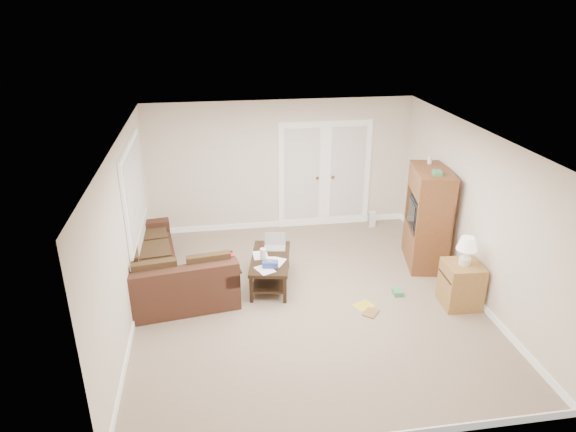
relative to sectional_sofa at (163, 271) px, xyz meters
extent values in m
plane|color=gray|center=(2.15, -0.71, -0.30)|extent=(5.50, 5.50, 0.00)
cube|color=white|center=(2.15, -0.71, 2.20)|extent=(5.00, 5.50, 0.02)
cube|color=silver|center=(-0.35, -0.71, 0.95)|extent=(0.02, 5.50, 2.50)
cube|color=silver|center=(4.65, -0.71, 0.95)|extent=(0.02, 5.50, 2.50)
cube|color=silver|center=(2.15, 2.04, 0.95)|extent=(5.00, 0.02, 2.50)
cube|color=silver|center=(2.15, -3.46, 0.95)|extent=(5.00, 0.02, 2.50)
cube|color=white|center=(2.55, 2.01, 0.73)|extent=(0.90, 0.04, 2.13)
cube|color=white|center=(3.45, 2.01, 0.73)|extent=(0.90, 0.04, 2.13)
cube|color=white|center=(2.55, 1.99, 0.78)|extent=(0.68, 0.02, 1.80)
cube|color=white|center=(3.45, 1.99, 0.78)|extent=(0.68, 0.02, 1.80)
cube|color=white|center=(-0.32, 0.29, 1.25)|extent=(0.04, 1.92, 1.42)
cube|color=white|center=(-0.30, 0.29, 1.25)|extent=(0.02, 1.74, 1.24)
cube|color=#44261A|center=(-0.23, 0.43, -0.11)|extent=(1.08, 2.14, 0.37)
cube|color=#44261A|center=(-0.52, 0.38, 0.27)|extent=(0.50, 2.05, 0.38)
cube|color=#44261A|center=(-0.36, 1.33, 0.18)|extent=(0.82, 0.32, 0.20)
cube|color=#43301B|center=(-0.16, 0.44, 0.13)|extent=(0.80, 2.01, 0.11)
cube|color=#44261A|center=(0.31, -0.53, -0.11)|extent=(1.70, 1.02, 0.37)
cube|color=#44261A|center=(0.35, -0.82, 0.27)|extent=(1.61, 0.44, 0.38)
cube|color=#44261A|center=(0.99, -0.43, 0.18)|extent=(0.32, 0.82, 0.20)
cube|color=#43301B|center=(0.30, -0.46, 0.13)|extent=(1.57, 0.74, 0.11)
cube|color=black|center=(0.99, -0.43, 0.29)|extent=(0.38, 0.74, 0.03)
cube|color=red|center=(0.97, -0.24, 0.30)|extent=(0.30, 0.15, 0.02)
cube|color=black|center=(1.67, -0.15, 0.15)|extent=(0.79, 1.25, 0.05)
cube|color=black|center=(1.67, -0.15, -0.14)|extent=(0.69, 1.15, 0.03)
cylinder|color=white|center=(1.55, -0.18, 0.26)|extent=(0.10, 0.10, 0.17)
cylinder|color=red|center=(1.55, -0.18, 0.42)|extent=(0.01, 0.01, 0.15)
cube|color=#2D3F92|center=(1.63, -0.47, 0.23)|extent=(0.25, 0.17, 0.10)
cube|color=white|center=(1.65, -0.25, 0.18)|extent=(0.49, 0.69, 0.00)
cube|color=brown|center=(4.35, 0.18, 0.02)|extent=(0.77, 1.14, 0.63)
cube|color=brown|center=(4.35, 0.18, 1.16)|extent=(0.77, 1.14, 0.42)
cube|color=black|center=(4.33, 0.18, 0.59)|extent=(0.62, 0.71, 0.52)
cube|color=black|center=(4.08, 0.23, 0.61)|extent=(0.12, 0.53, 0.42)
cube|color=#429158|center=(4.29, -0.08, 1.40)|extent=(0.16, 0.21, 0.06)
cylinder|color=white|center=(4.41, 0.48, 1.43)|extent=(0.07, 0.07, 0.13)
cube|color=#A2743B|center=(4.35, -1.17, 0.04)|extent=(0.54, 0.54, 0.67)
cylinder|color=white|center=(4.35, -1.17, 0.43)|extent=(0.17, 0.17, 0.10)
cylinder|color=white|center=(4.35, -1.17, 0.55)|extent=(0.03, 0.03, 0.15)
cone|color=beige|center=(4.35, -1.17, 0.71)|extent=(0.29, 0.29, 0.19)
cube|color=white|center=(3.92, 1.74, -0.14)|extent=(0.13, 0.11, 0.31)
cube|color=gold|center=(2.94, -0.99, -0.29)|extent=(0.35, 0.32, 0.01)
cube|color=#429158|center=(3.55, -0.76, -0.26)|extent=(0.15, 0.19, 0.07)
imported|color=brown|center=(2.92, -1.15, -0.29)|extent=(0.29, 0.30, 0.02)
camera|label=1|loc=(0.85, -7.19, 3.91)|focal=32.00mm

